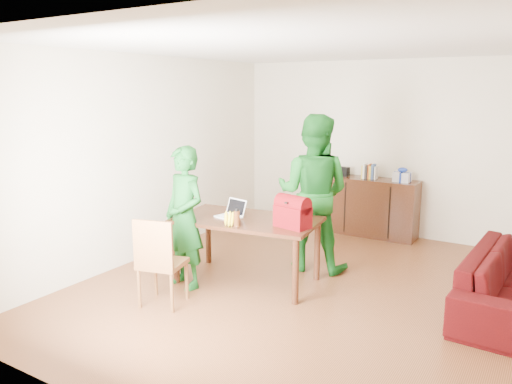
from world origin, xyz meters
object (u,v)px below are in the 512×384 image
Objects in this scene: table at (247,226)px; red_bag at (293,215)px; laptop at (228,214)px; person_near at (185,218)px; chair at (162,279)px; bottle at (237,218)px; person_far at (313,193)px.

table is 0.67m from red_bag.
red_bag is (0.84, 0.02, 0.10)m from laptop.
laptop is (0.33, 0.41, -0.00)m from person_near.
red_bag is (1.04, 0.96, 0.63)m from chair.
person_near is 8.31× the size of bottle.
bottle reaches higher than chair.
person_far reaches higher than bottle.
laptop reaches higher than bottle.
chair is at bearing -62.64° from person_near.
table is 0.26m from laptop.
table is 8.91× the size of bottle.
person_far reaches higher than laptop.
red_bag is at bearing 35.21° from person_near.
red_bag is (1.16, 0.43, 0.10)m from person_near.
laptop is at bearing -165.61° from table.
table is 1.17m from chair.
person_far is 5.16× the size of red_bag.
red_bag is at bearing 28.36° from bottle.
table is at bearing 52.56° from person_far.
chair is at bearing 56.31° from person_far.
table is at bearing 53.54° from chair.
person_far reaches higher than table.
laptop is (0.21, 0.94, 0.53)m from chair.
red_bag is at bearing 92.58° from person_far.
person_near is at bearing -167.29° from bottle.
person_near reaches higher than table.
bottle reaches higher than table.
person_near is 0.52m from laptop.
bottle is 0.61m from red_bag.
bottle is (0.50, 0.67, 0.59)m from chair.
laptop is (-0.66, -0.91, -0.17)m from person_far.
chair is 4.89× the size of bottle.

